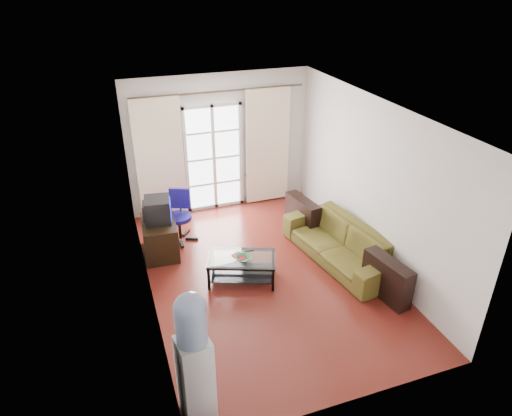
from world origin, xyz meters
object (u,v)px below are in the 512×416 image
Objects in this scene: sofa at (340,243)px; coffee_table at (242,266)px; task_chair at (180,226)px; tv_stand at (160,238)px; water_cooler at (194,355)px; crt_tv at (157,210)px.

coffee_table is (-1.72, -0.01, -0.05)m from sofa.
sofa is at bearing -10.58° from task_chair.
water_cooler is at bearing -88.83° from tv_stand.
tv_stand is (-1.09, 1.19, 0.04)m from coffee_table.
tv_stand is 1.67× the size of crt_tv.
crt_tv is 3.40m from water_cooler.
tv_stand is 0.51m from crt_tv.
water_cooler is at bearing -84.09° from crt_tv.
water_cooler reaches higher than task_chair.
sofa is 1.97× the size of coffee_table.
task_chair is at bearing 73.84° from water_cooler.
crt_tv is 0.54× the size of task_chair.
crt_tv is 0.74m from task_chair.
task_chair is at bearing 113.67° from coffee_table.
tv_stand is 0.89× the size of task_chair.
sofa is at bearing -19.73° from tv_stand.
coffee_table is 2.37× the size of crt_tv.
sofa is 4.66× the size of crt_tv.
coffee_table is 0.72× the size of water_cooler.
coffee_table is at bearing 52.73° from water_cooler.
sofa is at bearing 0.35° from coffee_table.
task_chair reaches higher than tv_stand.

